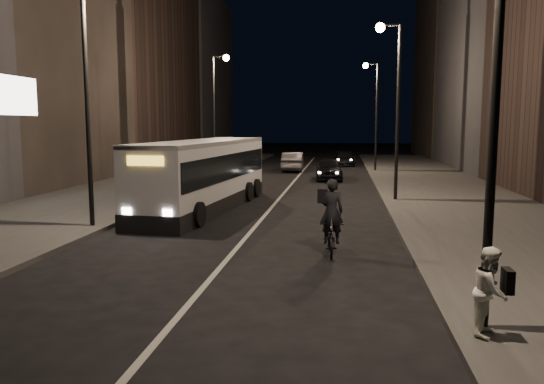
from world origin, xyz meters
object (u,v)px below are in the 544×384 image
(city_bus, at_px, (205,172))
(car_far, at_px, (345,158))
(streetlight_right_far, at_px, (373,102))
(streetlight_left_far, at_px, (217,99))
(car_mid, at_px, (293,162))
(streetlight_left_near, at_px, (93,74))
(streetlight_right_mid, at_px, (393,88))
(car_near, at_px, (329,169))
(cyclist_on_bicycle, at_px, (331,230))
(streetlight_right_near, at_px, (482,22))
(pedestrian_woman, at_px, (490,291))

(city_bus, relative_size, car_far, 2.60)
(streetlight_right_far, xyz_separation_m, streetlight_left_far, (-10.66, -6.00, 0.00))
(streetlight_right_far, bearing_deg, car_mid, 178.07)
(streetlight_left_near, distance_m, streetlight_left_far, 18.00)
(streetlight_left_near, distance_m, city_bus, 6.65)
(streetlight_right_mid, relative_size, car_near, 1.88)
(streetlight_left_near, xyz_separation_m, car_mid, (4.53, 24.21, -4.62))
(streetlight_left_near, bearing_deg, car_far, 74.20)
(streetlight_right_mid, xyz_separation_m, streetlight_left_near, (-10.66, -8.00, 0.00))
(streetlight_left_far, bearing_deg, car_far, 55.24)
(streetlight_right_far, distance_m, cyclist_on_bicycle, 27.06)
(streetlight_left_near, xyz_separation_m, car_far, (8.61, 30.40, -4.73))
(car_near, bearing_deg, cyclist_on_bicycle, -90.94)
(streetlight_right_near, distance_m, streetlight_right_far, 32.00)
(streetlight_right_mid, height_order, car_far, streetlight_right_mid)
(streetlight_right_near, distance_m, cyclist_on_bicycle, 7.59)
(streetlight_right_far, height_order, city_bus, streetlight_right_far)
(cyclist_on_bicycle, bearing_deg, city_bus, 123.78)
(city_bus, bearing_deg, streetlight_left_far, 106.34)
(streetlight_left_far, bearing_deg, city_bus, -79.13)
(streetlight_right_far, bearing_deg, streetlight_left_near, -113.96)
(streetlight_right_mid, relative_size, car_mid, 1.80)
(streetlight_right_far, height_order, car_near, streetlight_right_far)
(streetlight_right_far, bearing_deg, cyclist_on_bicycle, -95.42)
(streetlight_left_near, bearing_deg, streetlight_left_far, 90.00)
(streetlight_left_far, distance_m, car_far, 15.82)
(streetlight_right_far, height_order, streetlight_left_far, same)
(pedestrian_woman, bearing_deg, streetlight_right_far, 24.16)
(streetlight_right_mid, height_order, pedestrian_woman, streetlight_right_mid)
(streetlight_right_far, distance_m, car_near, 8.20)
(streetlight_right_near, xyz_separation_m, streetlight_right_far, (0.00, 32.00, 0.00))
(streetlight_right_far, relative_size, streetlight_left_far, 1.00)
(streetlight_right_near, bearing_deg, car_far, 93.07)
(streetlight_left_near, relative_size, streetlight_left_far, 1.00)
(streetlight_right_far, distance_m, city_bus, 21.10)
(pedestrian_woman, bearing_deg, streetlight_left_far, 46.23)
(streetlight_right_mid, relative_size, streetlight_right_far, 1.00)
(pedestrian_woman, bearing_deg, streetlight_left_near, 76.38)
(city_bus, relative_size, car_mid, 2.50)
(streetlight_left_near, height_order, car_near, streetlight_left_near)
(pedestrian_woman, bearing_deg, car_far, 27.12)
(car_mid, relative_size, car_far, 1.04)
(city_bus, relative_size, cyclist_on_bicycle, 5.13)
(car_far, bearing_deg, streetlight_left_near, -108.12)
(city_bus, bearing_deg, streetlight_right_mid, 26.35)
(streetlight_right_near, height_order, streetlight_left_near, same)
(streetlight_right_near, height_order, streetlight_left_far, same)
(streetlight_right_near, distance_m, streetlight_left_far, 28.10)
(city_bus, height_order, car_far, city_bus)
(streetlight_right_near, height_order, car_near, streetlight_right_near)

